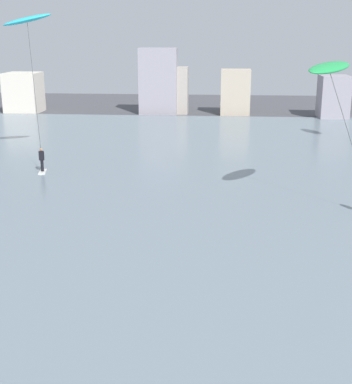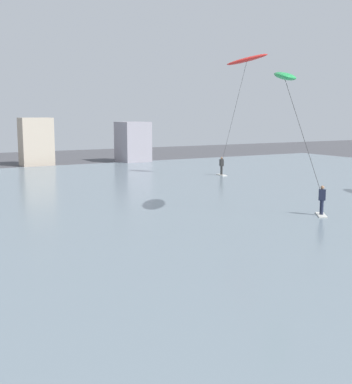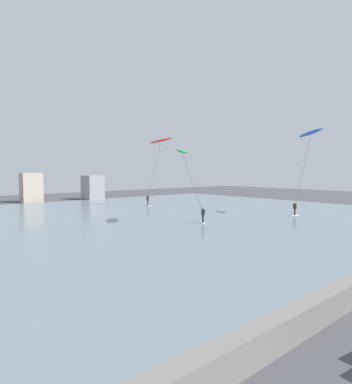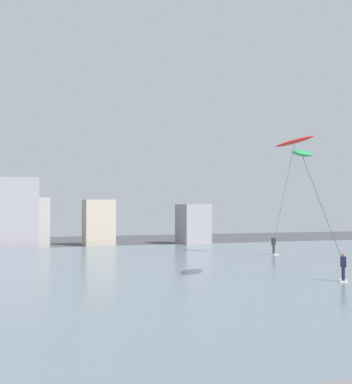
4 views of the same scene
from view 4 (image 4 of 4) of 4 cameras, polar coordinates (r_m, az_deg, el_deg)
water_bay at (r=37.56m, az=-5.58°, el=-8.11°), size 84.00×52.00×0.10m
far_shore_buildings at (r=64.21m, az=-14.11°, el=-2.81°), size 39.30×5.43×7.50m
kitesurfer_green at (r=34.44m, az=12.55°, el=2.87°), size 4.41×3.55×7.85m
kitesurfer_red at (r=51.71m, az=11.40°, el=4.13°), size 2.86×5.13×10.55m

